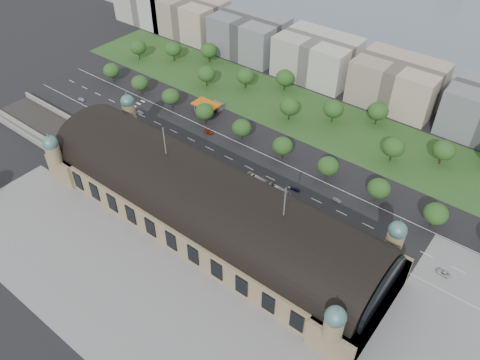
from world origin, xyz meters
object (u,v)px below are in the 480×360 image
Objects in this scene: traffic_car_5 at (337,200)px; traffic_car_6 at (443,273)px; parked_car_3 at (151,141)px; bus_east at (279,191)px; parked_car_2 at (136,135)px; parked_car_1 at (160,148)px; parked_car_4 at (175,152)px; traffic_car_2 at (173,143)px; traffic_car_4 at (295,189)px; traffic_car_1 at (140,113)px; traffic_car_0 at (81,99)px; parked_car_6 at (214,172)px; petrol_station at (212,105)px; bus_west at (219,169)px; bus_mid at (257,180)px; parked_car_5 at (163,153)px; traffic_car_3 at (209,132)px; parked_car_0 at (126,133)px.

traffic_car_6 reaches higher than traffic_car_5.
parked_car_3 is 71.34m from bus_east.
traffic_car_6 is 151.88m from parked_car_2.
traffic_car_5 is 0.72× the size of parked_car_2.
parked_car_2 is at bearing -125.90° from parked_car_1.
parked_car_2 is at bearing -107.77° from parked_car_4.
traffic_car_2 is 66.30m from traffic_car_4.
traffic_car_4 is at bearing -95.98° from traffic_car_1.
traffic_car_1 is at bearing -153.40° from parked_car_1.
traffic_car_0 is 67.13m from parked_car_1.
parked_car_6 is 0.52× the size of bus_east.
parked_car_4 is 24.70m from parked_car_6.
petrol_station is 3.57× the size of traffic_car_5.
parked_car_3 reaches higher than traffic_car_0.
bus_west is (65.09, -11.77, 1.14)m from traffic_car_1.
parked_car_6 is (99.64, -2.98, 0.02)m from traffic_car_0.
traffic_car_0 is 0.43× the size of bus_east.
parked_car_1 is 0.43× the size of bus_mid.
traffic_car_4 is at bearing -71.68° from bus_west.
traffic_car_4 is 35.55m from bus_west.
parked_car_2 reaches higher than traffic_car_5.
parked_car_5 is (-63.56, -17.22, -0.07)m from traffic_car_4.
parked_car_4 is 55.85m from bus_east.
petrol_station reaches higher than parked_car_3.
bus_east is (61.43, 1.95, 0.86)m from traffic_car_2.
petrol_station is 2.97× the size of traffic_car_0.
traffic_car_2 is 9.32m from parked_car_5.
traffic_car_0 is at bearing 94.38° from bus_east.
petrol_station is 53.32m from bus_west.
bus_mid is (59.26, 7.52, 0.75)m from parked_car_3.
bus_west is at bearing 118.07° from parked_car_6.
parked_car_1 is at bearing 82.25° from traffic_car_0.
parked_car_5 is (2.24, -9.05, 0.02)m from traffic_car_2.
parked_car_6 is 2.68m from bus_west.
traffic_car_1 is 0.91× the size of traffic_car_4.
parked_car_6 is (24.70, 0.00, 0.12)m from parked_car_4.
bus_west is (24.05, -20.49, 1.10)m from traffic_car_3.
bus_east is at bearing 120.94° from traffic_car_5.
bus_mid is 11.68m from bus_east.
parked_car_0 is 0.30× the size of bus_west.
traffic_car_0 is 201.72m from traffic_car_6.
parked_car_4 reaches higher than traffic_car_5.
traffic_car_5 is at bearing -93.48° from traffic_car_1.
traffic_car_3 is 41.87m from parked_car_0.
parked_car_4 is at bearing 99.82° from bus_east.
petrol_station is 2.87× the size of parked_car_5.
bus_mid is at bearing -100.35° from traffic_car_1.
parked_car_2 is 0.50× the size of bus_east.
parked_car_4 is at bearing 59.35° from parked_car_3.
traffic_car_6 reaches higher than parked_car_0.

